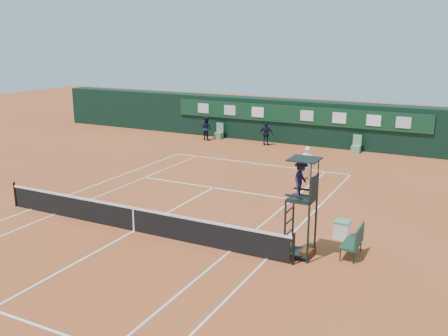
% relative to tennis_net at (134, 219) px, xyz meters
% --- Properties ---
extents(ground, '(90.00, 90.00, 0.00)m').
position_rel_tennis_net_xyz_m(ground, '(0.00, 0.00, -0.51)').
color(ground, '#B7542B').
rests_on(ground, ground).
extents(court_lines, '(11.05, 23.85, 0.01)m').
position_rel_tennis_net_xyz_m(court_lines, '(0.00, 0.00, -0.50)').
color(court_lines, white).
rests_on(court_lines, ground).
extents(tennis_net, '(12.90, 0.10, 1.10)m').
position_rel_tennis_net_xyz_m(tennis_net, '(0.00, 0.00, 0.00)').
color(tennis_net, black).
rests_on(tennis_net, ground).
extents(back_wall, '(40.00, 1.65, 3.00)m').
position_rel_tennis_net_xyz_m(back_wall, '(0.00, 18.74, 1.00)').
color(back_wall, black).
rests_on(back_wall, ground).
extents(linesman_chair_left, '(0.55, 0.50, 1.15)m').
position_rel_tennis_net_xyz_m(linesman_chair_left, '(-5.50, 17.48, -0.19)').
color(linesman_chair_left, '#54815F').
rests_on(linesman_chair_left, ground).
extents(linesman_chair_right, '(0.55, 0.50, 1.15)m').
position_rel_tennis_net_xyz_m(linesman_chair_right, '(4.50, 17.48, -0.19)').
color(linesman_chair_right, '#639772').
rests_on(linesman_chair_right, ground).
extents(umpire_chair, '(0.96, 0.95, 3.42)m').
position_rel_tennis_net_xyz_m(umpire_chair, '(6.37, 0.70, 1.95)').
color(umpire_chair, black).
rests_on(umpire_chair, ground).
extents(player_bench, '(0.55, 1.20, 1.10)m').
position_rel_tennis_net_xyz_m(player_bench, '(8.04, 1.51, 0.09)').
color(player_bench, '#183C27').
rests_on(player_bench, ground).
extents(tennis_bag, '(0.37, 0.75, 0.27)m').
position_rel_tennis_net_xyz_m(tennis_bag, '(6.64, 0.84, -0.37)').
color(tennis_bag, black).
rests_on(tennis_bag, ground).
extents(cooler, '(0.57, 0.57, 0.65)m').
position_rel_tennis_net_xyz_m(cooler, '(7.24, 3.02, -0.18)').
color(cooler, white).
rests_on(cooler, ground).
extents(tennis_ball, '(0.07, 0.07, 0.07)m').
position_rel_tennis_net_xyz_m(tennis_ball, '(0.12, 10.63, -0.48)').
color(tennis_ball, yellow).
rests_on(tennis_ball, ground).
extents(player, '(0.74, 0.62, 1.74)m').
position_rel_tennis_net_xyz_m(player, '(3.59, 10.03, 0.36)').
color(player, white).
rests_on(player, ground).
extents(ball_kid_left, '(0.99, 0.88, 1.70)m').
position_rel_tennis_net_xyz_m(ball_kid_left, '(-6.08, 16.67, 0.34)').
color(ball_kid_left, black).
rests_on(ball_kid_left, ground).
extents(ball_kid_right, '(0.99, 0.54, 1.60)m').
position_rel_tennis_net_xyz_m(ball_kid_right, '(-1.53, 16.93, 0.29)').
color(ball_kid_right, black).
rests_on(ball_kid_right, ground).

